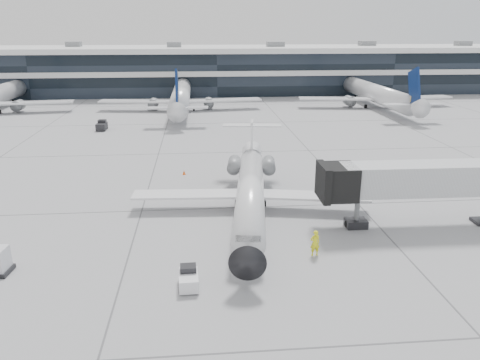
{
  "coord_description": "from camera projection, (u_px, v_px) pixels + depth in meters",
  "views": [
    {
      "loc": [
        -4.7,
        -39.77,
        15.71
      ],
      "look_at": [
        -1.09,
        0.2,
        2.6
      ],
      "focal_mm": 35.0,
      "sensor_mm": 36.0,
      "label": 1
    }
  ],
  "objects": [
    {
      "name": "bg_jet_center",
      "position": [
        181.0,
        109.0,
        94.31
      ],
      "size": [
        32.0,
        40.0,
        9.6
      ],
      "primitive_type": null,
      "color": "silver",
      "rests_on": "ground"
    },
    {
      "name": "ramp_worker",
      "position": [
        315.0,
        243.0,
        33.56
      ],
      "size": [
        0.76,
        0.55,
        1.96
      ],
      "primitive_type": "imported",
      "rotation": [
        0.0,
        0.0,
        3.25
      ],
      "color": "yellow",
      "rests_on": "ground"
    },
    {
      "name": "jet_bridge",
      "position": [
        434.0,
        179.0,
        37.89
      ],
      "size": [
        17.14,
        3.81,
        5.52
      ],
      "rotation": [
        0.0,
        0.0,
        -0.01
      ],
      "color": "#B6B8BB",
      "rests_on": "ground"
    },
    {
      "name": "far_tug",
      "position": [
        102.0,
        126.0,
        75.1
      ],
      "size": [
        1.54,
        2.51,
        1.57
      ],
      "rotation": [
        0.0,
        0.0,
        -0.03
      ],
      "color": "black",
      "rests_on": "ground"
    },
    {
      "name": "traffic_cone",
      "position": [
        184.0,
        172.0,
        52.41
      ],
      "size": [
        0.45,
        0.45,
        0.52
      ],
      "rotation": [
        0.0,
        0.0,
        -0.36
      ],
      "color": "#EC520C",
      "rests_on": "ground"
    },
    {
      "name": "ground",
      "position": [
        252.0,
        207.0,
        42.93
      ],
      "size": [
        220.0,
        220.0,
        0.0
      ],
      "primitive_type": "plane",
      "color": "#9C9B9E",
      "rests_on": "ground"
    },
    {
      "name": "terminal",
      "position": [
        215.0,
        72.0,
        119.0
      ],
      "size": [
        170.0,
        22.0,
        10.0
      ],
      "primitive_type": "cube",
      "color": "black",
      "rests_on": "ground"
    },
    {
      "name": "baggage_tug",
      "position": [
        189.0,
        279.0,
        29.57
      ],
      "size": [
        1.27,
        2.07,
        1.29
      ],
      "rotation": [
        0.0,
        0.0,
        0.03
      ],
      "color": "white",
      "rests_on": "ground"
    },
    {
      "name": "bg_jet_right",
      "position": [
        374.0,
        106.0,
        97.74
      ],
      "size": [
        32.0,
        40.0,
        9.6
      ],
      "primitive_type": null,
      "color": "silver",
      "rests_on": "ground"
    },
    {
      "name": "regional_jet",
      "position": [
        251.0,
        188.0,
        41.57
      ],
      "size": [
        21.26,
        26.53,
        6.13
      ],
      "rotation": [
        0.0,
        0.0,
        -0.12
      ],
      "color": "white",
      "rests_on": "ground"
    }
  ]
}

